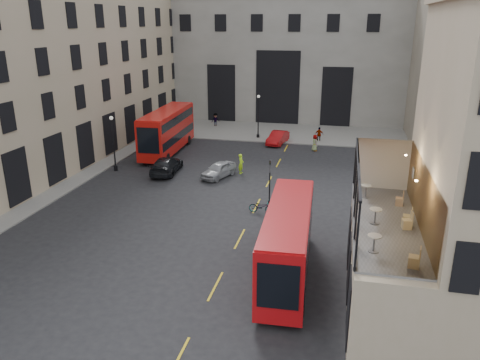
% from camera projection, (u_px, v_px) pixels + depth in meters
% --- Properties ---
extents(ground, '(140.00, 140.00, 0.00)m').
position_uv_depth(ground, '(251.00, 291.00, 25.07)').
color(ground, black).
rests_on(ground, ground).
extents(host_building_main, '(7.26, 11.40, 15.10)m').
position_uv_depth(host_building_main, '(475.00, 163.00, 20.50)').
color(host_building_main, tan).
rests_on(host_building_main, ground).
extents(host_frontage, '(3.00, 11.00, 4.50)m').
position_uv_depth(host_frontage, '(381.00, 267.00, 23.00)').
color(host_frontage, tan).
rests_on(host_frontage, ground).
extents(cafe_floor, '(3.00, 10.00, 0.10)m').
position_uv_depth(cafe_floor, '(386.00, 224.00, 22.26)').
color(cafe_floor, slate).
rests_on(cafe_floor, host_frontage).
extents(building_left, '(14.60, 50.60, 22.00)m').
position_uv_depth(building_left, '(21.00, 46.00, 45.49)').
color(building_left, tan).
rests_on(building_left, ground).
extents(gateway, '(35.00, 10.60, 18.00)m').
position_uv_depth(gateway, '(283.00, 53.00, 67.42)').
color(gateway, '#9D9992').
rests_on(gateway, ground).
extents(pavement_far, '(40.00, 12.00, 0.12)m').
position_uv_depth(pavement_far, '(264.00, 131.00, 61.40)').
color(pavement_far, slate).
rests_on(pavement_far, ground).
extents(pavement_left, '(8.00, 48.00, 0.12)m').
position_uv_depth(pavement_left, '(31.00, 186.00, 40.71)').
color(pavement_left, slate).
rests_on(pavement_left, ground).
extents(traffic_light_near, '(0.16, 0.20, 3.80)m').
position_uv_depth(traffic_light_near, '(270.00, 177.00, 35.58)').
color(traffic_light_near, black).
rests_on(traffic_light_near, ground).
extents(traffic_light_far, '(0.16, 0.20, 3.80)m').
position_uv_depth(traffic_light_far, '(171.00, 126.00, 53.27)').
color(traffic_light_far, black).
rests_on(traffic_light_far, ground).
extents(street_lamp_a, '(0.36, 0.36, 5.33)m').
position_uv_depth(street_lamp_a, '(114.00, 147.00, 44.46)').
color(street_lamp_a, black).
rests_on(street_lamp_a, ground).
extents(street_lamp_b, '(0.36, 0.36, 5.33)m').
position_uv_depth(street_lamp_b, '(258.00, 119.00, 56.95)').
color(street_lamp_b, black).
rests_on(street_lamp_b, ground).
extents(bus_near, '(2.77, 10.37, 4.10)m').
position_uv_depth(bus_near, '(288.00, 239.00, 25.76)').
color(bus_near, '#B10C10').
rests_on(bus_near, ground).
extents(bus_far, '(3.20, 11.77, 4.65)m').
position_uv_depth(bus_far, '(167.00, 129.00, 50.70)').
color(bus_far, '#BB110D').
rests_on(bus_far, ground).
extents(car_a, '(2.95, 4.43, 1.40)m').
position_uv_depth(car_a, '(219.00, 170.00, 43.13)').
color(car_a, '#93959A').
rests_on(car_a, ground).
extents(car_b, '(2.29, 4.71, 1.49)m').
position_uv_depth(car_b, '(278.00, 138.00, 54.83)').
color(car_b, '#A30A0C').
rests_on(car_b, ground).
extents(car_c, '(2.52, 5.42, 1.53)m').
position_uv_depth(car_c, '(166.00, 165.00, 44.28)').
color(car_c, black).
rests_on(car_c, ground).
extents(bicycle, '(1.93, 0.75, 1.00)m').
position_uv_depth(bicycle, '(261.00, 207.00, 35.11)').
color(bicycle, gray).
rests_on(bicycle, ground).
extents(cyclist, '(0.51, 0.73, 1.90)m').
position_uv_depth(cyclist, '(241.00, 164.00, 44.13)').
color(cyclist, '#BDFF1A').
rests_on(cyclist, ground).
extents(pedestrian_a, '(1.06, 0.94, 1.83)m').
position_uv_depth(pedestrian_a, '(166.00, 147.00, 50.13)').
color(pedestrian_a, gray).
rests_on(pedestrian_a, ground).
extents(pedestrian_b, '(1.37, 1.28, 1.86)m').
position_uv_depth(pedestrian_b, '(216.00, 120.00, 63.75)').
color(pedestrian_b, gray).
rests_on(pedestrian_b, ground).
extents(pedestrian_c, '(1.04, 0.44, 1.76)m').
position_uv_depth(pedestrian_c, '(319.00, 135.00, 55.78)').
color(pedestrian_c, gray).
rests_on(pedestrian_c, ground).
extents(pedestrian_d, '(0.93, 1.06, 1.83)m').
position_uv_depth(pedestrian_d, '(315.00, 143.00, 51.85)').
color(pedestrian_d, gray).
rests_on(pedestrian_d, ground).
extents(pedestrian_e, '(0.42, 0.61, 1.60)m').
position_uv_depth(pedestrian_e, '(145.00, 155.00, 47.67)').
color(pedestrian_e, gray).
rests_on(pedestrian_e, ground).
extents(cafe_table_near, '(0.59, 0.59, 0.73)m').
position_uv_depth(cafe_table_near, '(374.00, 241.00, 19.32)').
color(cafe_table_near, beige).
rests_on(cafe_table_near, cafe_floor).
extents(cafe_table_mid, '(0.60, 0.60, 0.75)m').
position_uv_depth(cafe_table_mid, '(375.00, 214.00, 22.02)').
color(cafe_table_mid, beige).
rests_on(cafe_table_mid, cafe_floor).
extents(cafe_table_far, '(0.56, 0.56, 0.70)m').
position_uv_depth(cafe_table_far, '(366.00, 189.00, 25.35)').
color(cafe_table_far, beige).
rests_on(cafe_table_far, cafe_floor).
extents(cafe_chair_a, '(0.48, 0.48, 0.86)m').
position_uv_depth(cafe_chair_a, '(414.00, 261.00, 18.16)').
color(cafe_chair_a, tan).
rests_on(cafe_chair_a, cafe_floor).
extents(cafe_chair_b, '(0.45, 0.45, 0.81)m').
position_uv_depth(cafe_chair_b, '(407.00, 219.00, 22.05)').
color(cafe_chair_b, tan).
rests_on(cafe_chair_b, cafe_floor).
extents(cafe_chair_c, '(0.47, 0.47, 0.84)m').
position_uv_depth(cafe_chair_c, '(407.00, 223.00, 21.56)').
color(cafe_chair_c, '#D6B87B').
rests_on(cafe_chair_c, cafe_floor).
extents(cafe_chair_d, '(0.41, 0.41, 0.77)m').
position_uv_depth(cafe_chair_d, '(400.00, 201.00, 24.30)').
color(cafe_chair_d, tan).
rests_on(cafe_chair_d, cafe_floor).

